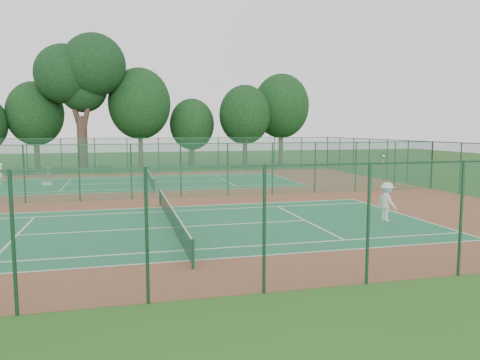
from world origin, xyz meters
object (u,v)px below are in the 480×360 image
player_far (0,174)px  big_tree (81,74)px  trash_bin (49,171)px  bench (105,170)px  kit_bag (47,184)px  player_near (387,202)px

player_far → big_tree: bearing=159.7°
trash_bin → bench: size_ratio=0.57×
trash_bin → bench: 5.10m
player_far → trash_bin: (2.61, 6.83, -0.46)m
bench → kit_bag: bench is taller
trash_bin → big_tree: (2.86, 4.87, 9.64)m
player_near → trash_bin: player_near is taller
kit_bag → trash_bin: bearing=91.0°
player_near → big_tree: (-16.05, 32.12, 9.09)m
trash_bin → kit_bag: bearing=-83.2°
kit_bag → big_tree: bearing=75.9°
player_far → player_near: bearing=51.2°
player_near → bench: player_near is taller
player_near → player_far: 29.66m
trash_bin → big_tree: big_tree is taller
bench → trash_bin: bearing=174.9°
trash_bin → bench: bearing=-0.8°
player_near → player_far: bearing=38.9°
player_near → player_far: (-21.52, 20.42, -0.09)m
bench → big_tree: bearing=110.1°
player_near → big_tree: size_ratio=0.13×
player_far → bench: bearing=136.0°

